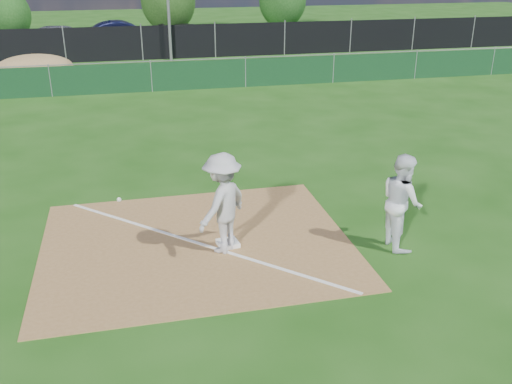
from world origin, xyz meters
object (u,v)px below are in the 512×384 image
runner (402,201)px  tree_mid (168,0)px  car_left (63,37)px  tree_left (10,15)px  tree_right (283,0)px  car_right (192,34)px  play_at_first (223,203)px  car_mid (124,34)px  first_base (228,243)px

runner → tree_mid: (-1.44, 33.37, 1.39)m
runner → car_left: 28.39m
runner → tree_left: bearing=21.9°
tree_right → tree_left: bearing=-176.5°
car_right → car_left: bearing=108.8°
play_at_first → tree_left: tree_left is taller
runner → tree_mid: tree_mid is taller
runner → car_mid: 28.68m
car_left → tree_left: (-3.71, 5.89, 0.84)m
runner → car_right: 28.12m
play_at_first → runner: play_at_first is taller
play_at_first → tree_left: bearing=104.8°
car_mid → car_right: size_ratio=1.08×
car_left → play_at_first: bearing=-158.7°
first_base → runner: size_ratio=0.21×
runner → play_at_first: bearing=82.8°
first_base → play_at_first: play_at_first is taller
car_mid → tree_right: bearing=-70.2°
first_base → car_right: size_ratio=0.09×
runner → tree_right: (7.15, 34.24, 1.21)m
play_at_first → car_right: size_ratio=0.61×
car_left → car_mid: car_left is taller
first_base → car_mid: 27.62m
tree_mid → tree_left: bearing=-178.3°
car_left → car_right: (7.78, 0.95, -0.15)m
first_base → runner: (3.27, -0.71, 0.88)m
first_base → play_at_first: 0.96m
tree_left → car_left: bearing=-57.8°
car_left → tree_mid: (6.82, 6.20, 1.55)m
first_base → tree_mid: (1.83, 32.66, 2.27)m
runner → car_mid: bearing=11.5°
car_right → tree_mid: size_ratio=0.95×
play_at_first → runner: bearing=-9.3°
tree_left → tree_right: size_ratio=0.76×
car_mid → tree_mid: 6.26m
first_base → tree_left: bearing=105.0°
runner → tree_right: bearing=-9.8°
play_at_first → tree_mid: size_ratio=0.58×
play_at_first → tree_mid: bearing=86.6°
first_base → tree_left: (-8.70, 32.35, 1.56)m
tree_mid → car_left: bearing=-137.7°
play_at_first → car_mid: size_ratio=0.56×
first_base → tree_left: 33.53m
play_at_first → car_mid: 27.77m
runner → car_mid: runner is taller
tree_left → tree_mid: tree_mid is taller
tree_left → tree_right: tree_right is taller
car_left → tree_right: bearing=-54.4°
first_base → tree_right: tree_right is taller
first_base → runner: 3.46m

